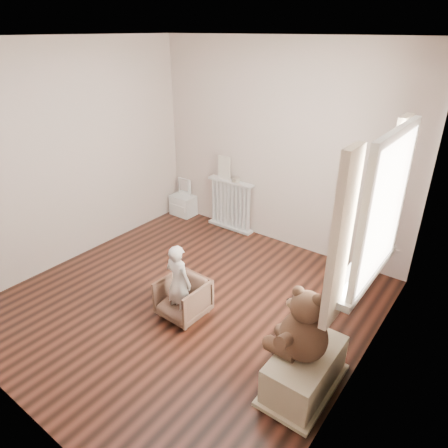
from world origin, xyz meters
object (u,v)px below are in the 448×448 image
Objects in this scene: toy_vanity at (183,198)px; toy_bench at (305,368)px; teddy_bear at (305,324)px; plush_cat at (376,242)px; child at (179,282)px; radiator at (231,204)px; armchair at (183,298)px.

toy_vanity is 0.76× the size of toy_bench.
toy_vanity is at bearing 148.17° from teddy_bear.
plush_cat is (0.16, 0.97, 0.33)m from teddy_bear.
teddy_bear is (1.38, -0.09, 0.24)m from child.
plush_cat is (1.55, 0.88, 0.57)m from child.
plush_cat is (0.14, 0.93, 0.80)m from toy_bench.
radiator is 2.07m from child.
radiator is at bearing 1.92° from toy_vanity.
plush_cat reaches higher than toy_vanity.
teddy_bear is at bearing -122.92° from plush_cat.
radiator is 2.94m from toy_bench.
child is 1.07× the size of toy_bench.
plush_cat is at bearing -24.32° from radiator.
toy_bench is at bearing 64.63° from teddy_bear.
toy_bench is at bearing -2.32° from armchair.
toy_bench is (1.41, -0.10, -0.01)m from armchair.
teddy_bear is at bearing -43.18° from radiator.
plush_cat reaches higher than toy_bench.
child is 1.87m from plush_cat.
child is at bearing -48.70° from toy_vanity.
radiator is at bearing 132.30° from plush_cat.
child is at bearing -88.35° from armchair.
child is at bearing 178.07° from toy_bench.
toy_vanity reaches higher than armchair.
toy_bench is at bearing -121.98° from plush_cat.
toy_vanity is at bearing 147.69° from toy_bench.
child is at bearing -68.26° from radiator.
armchair is 1.93m from plush_cat.
radiator is 2.61m from plush_cat.
armchair is 0.75× the size of teddy_bear.
child is 1.35× the size of teddy_bear.
armchair is 1.41m from toy_bench.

